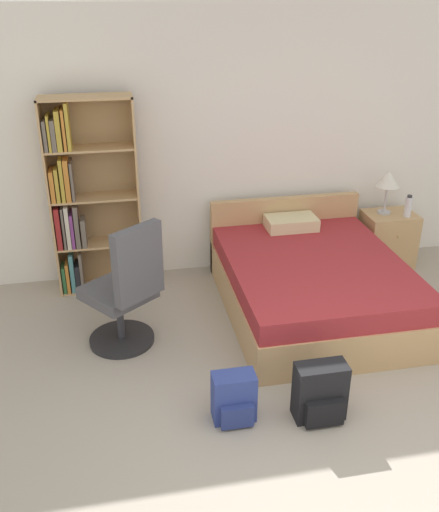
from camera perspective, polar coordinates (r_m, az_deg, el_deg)
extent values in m
plane|color=#A39989|center=(3.73, 14.68, -22.92)|extent=(14.00, 14.00, 0.00)
cube|color=white|center=(5.72, 2.57, 11.13)|extent=(9.00, 0.06, 2.60)
cube|color=tan|center=(5.46, -16.51, 5.29)|extent=(0.02, 0.29, 1.86)
cube|color=tan|center=(5.44, -8.17, 6.01)|extent=(0.02, 0.29, 1.86)
cube|color=#A48256|center=(5.57, -12.35, 6.15)|extent=(0.81, 0.01, 1.86)
cube|color=tan|center=(5.81, -11.50, -2.87)|extent=(0.77, 0.28, 0.02)
cube|color=#2D6638|center=(5.72, -15.23, -2.12)|extent=(0.03, 0.17, 0.27)
cube|color=orange|center=(5.73, -14.89, -1.88)|extent=(0.03, 0.21, 0.30)
cube|color=teal|center=(5.69, -14.48, -1.51)|extent=(0.04, 0.17, 0.39)
cube|color=black|center=(5.72, -13.95, -1.93)|extent=(0.04, 0.20, 0.28)
cube|color=#665B51|center=(5.68, -13.63, -1.41)|extent=(0.03, 0.17, 0.40)
cube|color=tan|center=(5.61, -11.92, 1.30)|extent=(0.77, 0.28, 0.02)
cube|color=maroon|center=(5.50, -15.79, 2.78)|extent=(0.04, 0.17, 0.40)
cube|color=#665B51|center=(5.51, -15.30, 2.89)|extent=(0.02, 0.21, 0.40)
cube|color=beige|center=(5.50, -14.91, 2.96)|extent=(0.04, 0.20, 0.41)
cube|color=#7A387F|center=(5.53, -14.47, 2.66)|extent=(0.03, 0.22, 0.33)
cube|color=#665B51|center=(5.48, -14.07, 2.95)|extent=(0.04, 0.16, 0.41)
cube|color=#665B51|center=(5.50, -13.42, 2.35)|extent=(0.04, 0.16, 0.28)
cube|color=tan|center=(5.43, -12.36, 5.76)|extent=(0.77, 0.28, 0.02)
cube|color=orange|center=(5.37, -16.34, 6.83)|extent=(0.04, 0.20, 0.29)
cube|color=gold|center=(5.35, -15.90, 6.90)|extent=(0.03, 0.16, 0.31)
cube|color=gold|center=(5.34, -15.47, 7.38)|extent=(0.03, 0.18, 0.39)
cube|color=orange|center=(5.34, -14.98, 7.41)|extent=(0.04, 0.18, 0.38)
cube|color=#665B51|center=(5.36, -14.51, 7.38)|extent=(0.02, 0.22, 0.35)
cube|color=tan|center=(5.30, -12.84, 10.49)|extent=(0.77, 0.28, 0.02)
cube|color=#665B51|center=(5.25, -17.02, 11.50)|extent=(0.03, 0.19, 0.27)
cube|color=gold|center=(5.25, -16.66, 11.78)|extent=(0.02, 0.21, 0.31)
cube|color=#665B51|center=(5.25, -16.24, 11.63)|extent=(0.04, 0.21, 0.27)
cube|color=gold|center=(5.24, -15.79, 12.06)|extent=(0.04, 0.21, 0.35)
cube|color=orange|center=(5.23, -15.29, 12.15)|extent=(0.02, 0.20, 0.35)
cube|color=gold|center=(5.23, -14.92, 12.50)|extent=(0.03, 0.22, 0.41)
cube|color=tan|center=(5.20, -13.34, 15.21)|extent=(0.81, 0.29, 0.02)
cube|color=tan|center=(5.27, 9.29, -3.84)|extent=(1.54, 1.94, 0.34)
cube|color=maroon|center=(5.15, 9.49, -1.29)|extent=(1.51, 1.90, 0.18)
cube|color=tan|center=(5.96, 6.47, 2.32)|extent=(1.54, 0.08, 0.78)
cube|color=beige|center=(5.70, 7.18, 3.32)|extent=(0.50, 0.30, 0.12)
cylinder|color=#232326|center=(4.94, -9.71, -8.17)|extent=(0.54, 0.54, 0.04)
cylinder|color=#333338|center=(4.83, -9.90, -6.08)|extent=(0.06, 0.06, 0.38)
cube|color=#4C4C51|center=(4.70, -10.12, -3.58)|extent=(0.67, 0.67, 0.10)
cube|color=#4C4C51|center=(4.35, -8.15, -0.79)|extent=(0.40, 0.33, 0.60)
cube|color=tan|center=(6.28, 16.44, 1.63)|extent=(0.52, 0.39, 0.58)
sphere|color=tan|center=(6.07, 17.43, 1.82)|extent=(0.02, 0.02, 0.02)
cylinder|color=#B2B2B7|center=(6.17, 16.11, 4.24)|extent=(0.14, 0.14, 0.02)
cylinder|color=#B2B2B7|center=(6.12, 16.28, 5.51)|extent=(0.02, 0.02, 0.27)
cone|color=silver|center=(6.05, 16.53, 7.40)|extent=(0.24, 0.24, 0.15)
cylinder|color=silver|center=(6.11, 18.34, 4.68)|extent=(0.07, 0.07, 0.21)
cylinder|color=#2D2D33|center=(6.07, 18.49, 5.69)|extent=(0.05, 0.05, 0.02)
cube|color=black|center=(4.08, 10.01, -13.15)|extent=(0.35, 0.17, 0.43)
cube|color=black|center=(4.06, 10.48, -15.22)|extent=(0.27, 0.06, 0.19)
cube|color=navy|center=(4.03, 1.44, -13.87)|extent=(0.30, 0.16, 0.36)
cube|color=navy|center=(4.00, 1.78, -15.75)|extent=(0.22, 0.06, 0.16)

